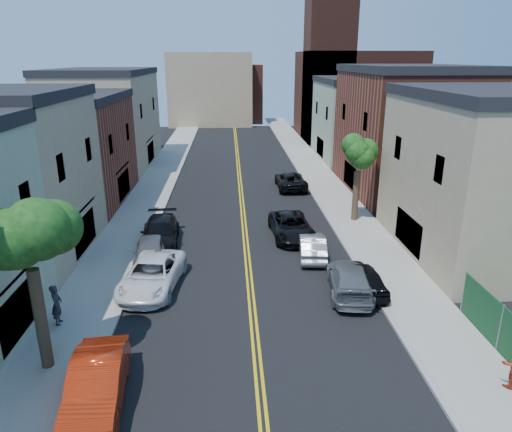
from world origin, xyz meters
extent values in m
cube|color=gray|center=(-7.90, 40.00, 0.07)|extent=(3.20, 100.00, 0.15)
cube|color=gray|center=(7.90, 40.00, 0.07)|extent=(3.20, 100.00, 0.15)
cube|color=gray|center=(-6.15, 40.00, 0.07)|extent=(0.30, 100.00, 0.15)
cube|color=gray|center=(6.15, 40.00, 0.07)|extent=(0.30, 100.00, 0.15)
cube|color=brown|center=(-14.00, 36.00, 4.00)|extent=(9.00, 12.00, 8.00)
cube|color=#998466|center=(-14.00, 50.00, 4.75)|extent=(9.00, 16.00, 9.50)
cube|color=#998466|center=(14.00, 24.00, 4.50)|extent=(9.00, 12.00, 9.00)
cube|color=brown|center=(14.00, 38.00, 5.00)|extent=(9.00, 14.00, 10.00)
cube|color=gray|center=(14.00, 52.00, 4.25)|extent=(9.00, 12.00, 8.50)
cube|color=#4C2319|center=(17.50, 68.00, 6.00)|extent=(16.00, 14.00, 12.00)
cube|color=#4C2319|center=(12.50, 64.00, 11.00)|extent=(6.00, 6.00, 22.00)
cube|color=#998466|center=(-4.00, 82.00, 6.00)|extent=(14.00, 8.00, 12.00)
cube|color=brown|center=(0.00, 86.00, 5.00)|extent=(10.00, 8.00, 10.00)
cylinder|color=#35261A|center=(-7.90, 14.00, 2.13)|extent=(0.44, 0.44, 3.96)
sphere|color=black|center=(-7.90, 14.00, 6.45)|extent=(5.20, 5.20, 5.20)
sphere|color=black|center=(-7.38, 13.61, 7.49)|extent=(3.90, 3.90, 3.90)
sphere|color=black|center=(-8.42, 14.52, 5.93)|extent=(3.64, 3.64, 3.64)
cylinder|color=#35261A|center=(7.90, 30.00, 1.91)|extent=(0.44, 0.44, 3.52)
sphere|color=black|center=(7.90, 30.00, 5.65)|extent=(4.40, 4.40, 4.40)
sphere|color=black|center=(8.34, 29.67, 6.53)|extent=(3.30, 3.30, 3.30)
sphere|color=black|center=(7.46, 30.44, 5.21)|extent=(3.08, 3.08, 3.08)
imported|color=#B1250B|center=(-5.50, 11.94, 0.80)|extent=(2.13, 4.99, 1.60)
imported|color=silver|center=(-4.94, 20.36, 0.77)|extent=(3.24, 5.80, 1.53)
imported|color=#505257|center=(-5.50, 23.43, 0.75)|extent=(2.17, 4.57, 1.51)
imported|color=black|center=(-5.36, 26.31, 0.80)|extent=(2.53, 5.60, 1.59)
imported|color=#5C5F64|center=(4.89, 19.35, 0.73)|extent=(2.70, 5.26, 1.46)
imported|color=black|center=(5.50, 19.54, 0.73)|extent=(2.08, 4.42, 1.46)
imported|color=#9EA1A5|center=(3.80, 23.88, 0.69)|extent=(1.86, 4.30, 1.37)
imported|color=black|center=(4.49, 39.19, 0.74)|extent=(2.54, 5.38, 1.49)
imported|color=black|center=(3.00, 27.14, 0.75)|extent=(2.76, 5.49, 1.49)
imported|color=#27262E|center=(-8.48, 16.99, 1.06)|extent=(0.50, 0.71, 1.82)
camera|label=1|loc=(-0.93, -1.42, 11.14)|focal=33.02mm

